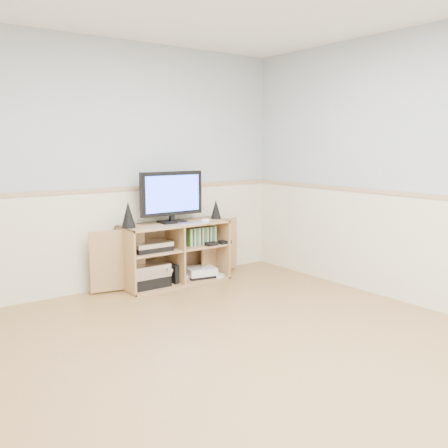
{
  "coord_description": "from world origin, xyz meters",
  "views": [
    {
      "loc": [
        -2.07,
        -2.5,
        1.46
      ],
      "look_at": [
        0.64,
        1.2,
        0.74
      ],
      "focal_mm": 40.0,
      "sensor_mm": 36.0,
      "label": 1
    }
  ],
  "objects_px": {
    "monitor": "(172,195)",
    "media_cabinet": "(172,252)",
    "keyboard": "(194,223)",
    "game_consoles": "(199,273)"
  },
  "relations": [
    {
      "from": "monitor",
      "to": "media_cabinet",
      "type": "bearing_deg",
      "value": 90.0
    },
    {
      "from": "monitor",
      "to": "keyboard",
      "type": "height_order",
      "value": "monitor"
    },
    {
      "from": "monitor",
      "to": "game_consoles",
      "type": "relative_size",
      "value": 1.57
    },
    {
      "from": "monitor",
      "to": "game_consoles",
      "type": "bearing_deg",
      "value": -11.48
    },
    {
      "from": "media_cabinet",
      "to": "monitor",
      "type": "relative_size",
      "value": 2.5
    },
    {
      "from": "monitor",
      "to": "keyboard",
      "type": "bearing_deg",
      "value": -50.89
    },
    {
      "from": "media_cabinet",
      "to": "game_consoles",
      "type": "xyz_separation_m",
      "value": [
        0.3,
        -0.07,
        -0.26
      ]
    },
    {
      "from": "keyboard",
      "to": "game_consoles",
      "type": "distance_m",
      "value": 0.62
    },
    {
      "from": "keyboard",
      "to": "game_consoles",
      "type": "bearing_deg",
      "value": 55.91
    },
    {
      "from": "monitor",
      "to": "keyboard",
      "type": "xyz_separation_m",
      "value": [
        0.15,
        -0.19,
        -0.29
      ]
    }
  ]
}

